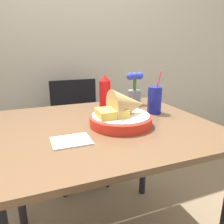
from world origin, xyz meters
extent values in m
cube|color=#B7B2A3|center=(0.00, 1.19, 1.30)|extent=(7.00, 0.06, 2.60)
cube|color=brown|center=(0.00, 0.00, 0.76)|extent=(1.02, 0.88, 0.02)
cylinder|color=black|center=(-0.45, 0.38, 0.38)|extent=(0.05, 0.05, 0.75)
cylinder|color=black|center=(0.45, 0.38, 0.38)|extent=(0.05, 0.05, 0.75)
cylinder|color=black|center=(-0.14, 0.56, 0.21)|extent=(0.03, 0.03, 0.42)
cylinder|color=black|center=(0.22, 0.56, 0.21)|extent=(0.03, 0.03, 0.42)
cylinder|color=black|center=(-0.14, 0.92, 0.21)|extent=(0.03, 0.03, 0.42)
cylinder|color=black|center=(0.22, 0.92, 0.21)|extent=(0.03, 0.03, 0.42)
cube|color=black|center=(0.04, 0.74, 0.43)|extent=(0.40, 0.40, 0.02)
cube|color=black|center=(0.04, 0.92, 0.65)|extent=(0.40, 0.03, 0.43)
cylinder|color=red|center=(0.06, -0.04, 0.80)|extent=(0.30, 0.30, 0.05)
cylinder|color=white|center=(0.06, -0.04, 0.83)|extent=(0.27, 0.27, 0.01)
cone|color=tan|center=(0.10, -0.04, 0.87)|extent=(0.16, 0.16, 0.16)
cube|color=#E5C14C|center=(0.01, -0.06, 0.84)|extent=(0.13, 0.11, 0.04)
cylinder|color=red|center=(0.08, 0.22, 0.86)|extent=(0.07, 0.07, 0.18)
cone|color=red|center=(0.08, 0.22, 0.97)|extent=(0.06, 0.06, 0.04)
cylinder|color=#192399|center=(0.32, 0.07, 0.85)|extent=(0.08, 0.08, 0.15)
cylinder|color=black|center=(0.32, 0.07, 0.84)|extent=(0.07, 0.07, 0.12)
cylinder|color=#EA3884|center=(0.33, 0.07, 0.92)|extent=(0.01, 0.07, 0.20)
cylinder|color=gray|center=(0.31, 0.30, 0.82)|extent=(0.08, 0.08, 0.09)
cylinder|color=#33722D|center=(0.31, 0.30, 0.91)|extent=(0.02, 0.02, 0.08)
sphere|color=blue|center=(0.31, 0.30, 0.96)|extent=(0.05, 0.05, 0.05)
sphere|color=blue|center=(0.28, 0.30, 0.96)|extent=(0.05, 0.05, 0.05)
sphere|color=blue|center=(0.35, 0.30, 0.96)|extent=(0.05, 0.05, 0.05)
cube|color=white|center=(-0.20, -0.15, 0.78)|extent=(0.15, 0.12, 0.01)
camera|label=1|loc=(-0.34, -0.95, 1.13)|focal=35.00mm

